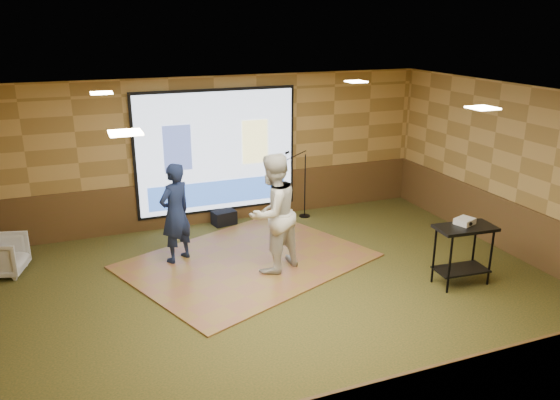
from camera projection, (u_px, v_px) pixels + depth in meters
name	position (u px, v px, depth m)	size (l,w,h in m)	color
ground	(278.00, 295.00, 8.41)	(9.00, 9.00, 0.00)	#273317
room_shell	(278.00, 163.00, 7.75)	(9.04, 7.04, 3.02)	tan
wainscot_back	(218.00, 199.00, 11.34)	(9.00, 0.04, 0.95)	#533F1B
wainscot_right	(511.00, 228.00, 9.80)	(0.04, 7.00, 0.95)	#533F1B
projector_screen	(217.00, 153.00, 10.99)	(3.32, 0.06, 2.52)	black
downlight_nw	(101.00, 93.00, 8.31)	(0.32, 0.32, 0.02)	beige
downlight_ne	(356.00, 82.00, 9.83)	(0.32, 0.32, 0.02)	beige
downlight_sw	(125.00, 133.00, 5.39)	(0.32, 0.32, 0.02)	beige
downlight_se	(483.00, 108.00, 6.91)	(0.32, 0.32, 0.02)	beige
dance_floor	(248.00, 261.00, 9.55)	(3.91, 2.98, 0.03)	brown
player_left	(175.00, 213.00, 9.30)	(0.64, 0.42, 1.74)	#162145
player_right	(273.00, 213.00, 8.90)	(0.97, 0.76, 2.00)	silver
av_table	(464.00, 244.00, 8.56)	(0.93, 0.49, 0.98)	black
projector	(465.00, 221.00, 8.55)	(0.29, 0.24, 0.10)	silver
mic_stand	(302.00, 195.00, 11.58)	(0.58, 0.24, 1.48)	black
banquet_chair	(2.00, 256.00, 9.00)	(0.69, 0.71, 0.65)	gray
duffel_bag	(224.00, 218.00, 11.26)	(0.47, 0.31, 0.29)	black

